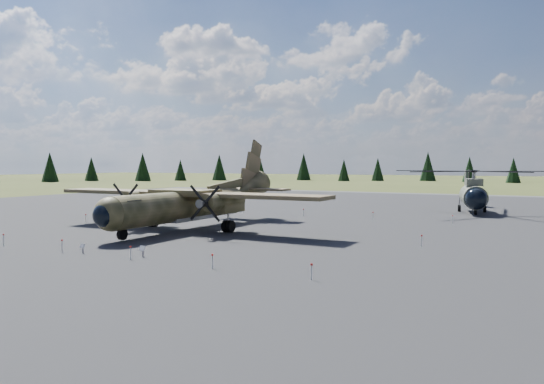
% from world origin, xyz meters
% --- Properties ---
extents(ground, '(500.00, 500.00, 0.00)m').
position_xyz_m(ground, '(0.00, 0.00, 0.00)').
color(ground, '#555B28').
rests_on(ground, ground).
extents(apron, '(120.00, 120.00, 0.04)m').
position_xyz_m(apron, '(0.00, 10.00, 0.00)').
color(apron, '#545559').
rests_on(apron, ground).
extents(transport_plane, '(27.15, 24.74, 8.99)m').
position_xyz_m(transport_plane, '(-4.12, 0.93, 2.58)').
color(transport_plane, '#37381E').
rests_on(transport_plane, ground).
extents(helicopter_near, '(23.96, 25.51, 5.13)m').
position_xyz_m(helicopter_near, '(16.13, 29.32, 3.64)').
color(helicopter_near, gray).
rests_on(helicopter_near, ground).
extents(info_placard_left, '(0.43, 0.22, 0.65)m').
position_xyz_m(info_placard_left, '(-2.39, -13.24, 0.43)').
color(info_placard_left, gray).
rests_on(info_placard_left, ground).
extents(info_placard_right, '(0.47, 0.24, 0.72)m').
position_xyz_m(info_placard_right, '(1.94, -12.39, 0.48)').
color(info_placard_right, gray).
rests_on(info_placard_right, ground).
extents(barrier_fence, '(33.12, 29.62, 0.85)m').
position_xyz_m(barrier_fence, '(-0.46, -0.08, 0.51)').
color(barrier_fence, white).
rests_on(barrier_fence, ground).
extents(treeline, '(309.61, 311.99, 10.89)m').
position_xyz_m(treeline, '(1.38, -4.56, 4.76)').
color(treeline, black).
rests_on(treeline, ground).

